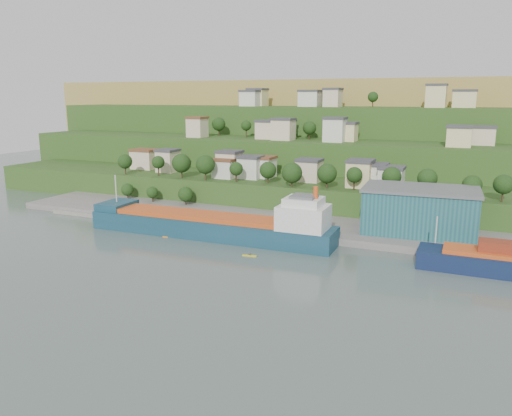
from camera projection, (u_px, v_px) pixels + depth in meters
The scene contains 10 objects.
ground at pixel (230, 250), 131.54m from camera, with size 500.00×500.00×0.00m, color #43524E.
quay at pixel (332, 232), 148.67m from camera, with size 220.00×26.00×4.00m, color slate.
pebble_beach at pixel (117, 213), 172.86m from camera, with size 40.00×18.00×2.40m, color slate.
hillside at pixel (364, 168), 282.18m from camera, with size 360.00×210.87×96.00m.
cargo_ship_near at pixel (216, 227), 142.57m from camera, with size 74.10×13.26×18.99m.
warehouse at pixel (420, 210), 139.62m from camera, with size 32.05×20.76×12.80m.
caravan at pixel (115, 207), 169.41m from camera, with size 6.88×2.87×3.21m, color silver.
dinghy at pixel (127, 214), 164.05m from camera, with size 4.26×1.60×0.85m, color silver.
kayak_orange at pixel (169, 236), 143.03m from camera, with size 3.49×1.68×0.87m.
kayak_yellow at pixel (250, 255), 126.05m from camera, with size 3.72×1.22×0.92m.
Camera 1 is at (57.26, -112.46, 39.34)m, focal length 35.00 mm.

